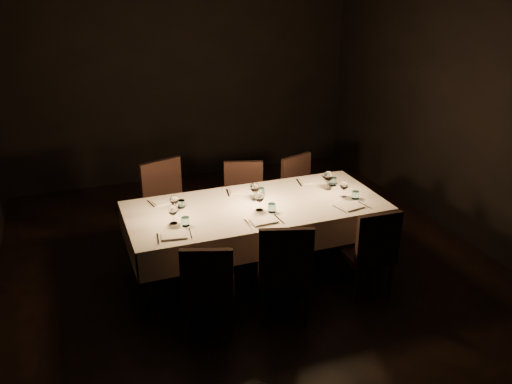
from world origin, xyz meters
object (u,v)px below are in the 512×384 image
object	(u,v)px
chair_near_right	(371,249)
chair_far_center	(244,199)
chair_far_right	(302,190)
dining_table	(256,212)
chair_far_left	(168,203)
chair_near_left	(208,285)
chair_near_center	(284,267)

from	to	relation	value
chair_near_right	chair_far_center	bearing A→B (deg)	-62.31
chair_far_right	dining_table	bearing A→B (deg)	-158.03
chair_far_right	chair_far_left	bearing A→B (deg)	157.25
chair_far_left	chair_far_center	distance (m)	0.85
chair_near_right	chair_far_right	world-z (taller)	chair_near_right
chair_near_left	chair_far_center	distance (m)	1.79
chair_far_center	chair_near_right	bearing A→B (deg)	-47.38
chair_near_left	chair_near_right	world-z (taller)	chair_near_right
chair_near_left	chair_near_right	xyz separation A→B (m)	(1.58, 0.06, 0.01)
dining_table	chair_near_right	xyz separation A→B (m)	(0.86, -0.76, -0.18)
chair_far_left	chair_near_right	bearing A→B (deg)	-63.58
chair_far_center	chair_far_right	distance (m)	0.71
chair_near_right	chair_near_left	bearing A→B (deg)	4.38
chair_near_right	chair_far_center	xyz separation A→B (m)	(-0.72, 1.51, 0.00)
dining_table	chair_far_right	xyz separation A→B (m)	(0.85, 0.75, -0.19)
chair_far_left	chair_far_center	world-z (taller)	chair_far_left
chair_near_left	chair_near_right	size ratio (longest dim) A/B	0.98
dining_table	chair_far_right	bearing A→B (deg)	41.57
chair_near_center	chair_far_right	world-z (taller)	chair_near_center
chair_near_center	dining_table	bearing A→B (deg)	-75.83
chair_near_center	chair_near_right	bearing A→B (deg)	-158.58
chair_far_left	chair_far_right	distance (m)	1.56
dining_table	chair_far_center	bearing A→B (deg)	79.76
chair_far_center	chair_near_center	bearing A→B (deg)	-79.45
chair_near_center	chair_far_right	bearing A→B (deg)	-102.19
chair_near_right	chair_far_left	distance (m)	2.24
chair_near_center	chair_far_center	distance (m)	1.59
chair_near_left	chair_far_right	world-z (taller)	chair_far_right
dining_table	chair_near_center	size ratio (longest dim) A/B	2.64
chair_near_left	chair_near_right	bearing A→B (deg)	-158.73
chair_near_right	chair_far_right	xyz separation A→B (m)	(-0.01, 1.51, -0.00)
chair_near_left	chair_near_right	distance (m)	1.58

